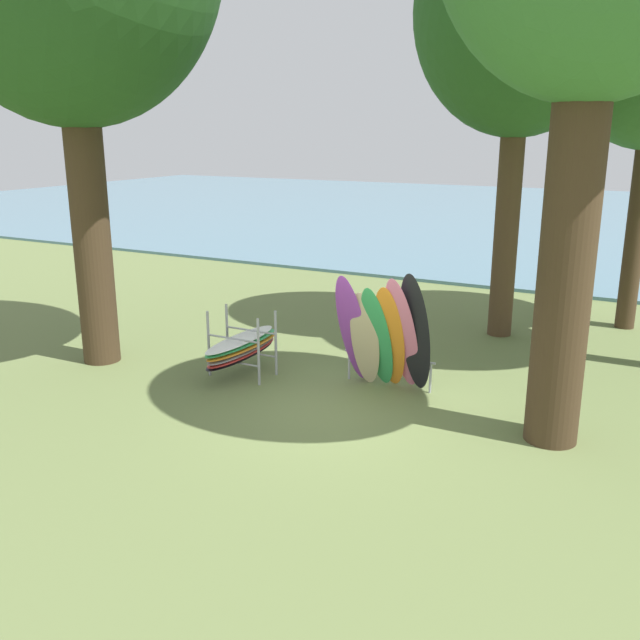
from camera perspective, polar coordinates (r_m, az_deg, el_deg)
The scene contains 5 objects.
ground_plane at distance 11.47m, azimuth 2.20°, elevation -7.51°, with size 80.00×80.00×0.00m, color olive.
lake_water at distance 38.08m, azimuth 20.79°, elevation 7.84°, with size 80.00×36.00×0.10m, color slate.
tree_mid_behind at distance 15.66m, azimuth 16.39°, elevation 23.25°, with size 4.36×4.36×9.32m.
leaning_board_pile at distance 12.00m, azimuth 5.34°, elevation -1.31°, with size 1.73×1.07×2.25m.
board_storage_rack at distance 12.96m, azimuth -6.49°, elevation -2.24°, with size 1.15×2.12×1.25m.
Camera 1 is at (4.49, -9.55, 4.48)m, focal length 38.65 mm.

